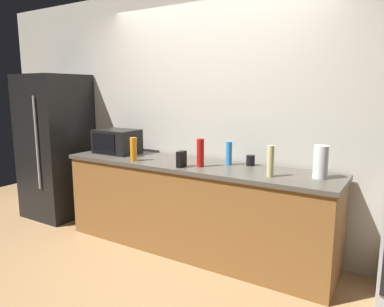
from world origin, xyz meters
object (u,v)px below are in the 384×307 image
(paper_towel_roll, at_px, (321,162))
(bottle_vinegar, at_px, (270,161))
(refrigerator, at_px, (56,146))
(bottle_spray_cleaner, at_px, (229,153))
(microwave, at_px, (117,141))
(cordless_phone, at_px, (181,159))
(bottle_hot_sauce, at_px, (200,153))
(mug_black, at_px, (250,160))
(bottle_dish_soap, at_px, (133,149))

(paper_towel_roll, distance_m, bottle_vinegar, 0.40)
(refrigerator, relative_size, bottle_spray_cleaner, 7.94)
(microwave, distance_m, cordless_phone, 1.06)
(bottle_hot_sauce, relative_size, mug_black, 2.67)
(cordless_phone, distance_m, bottle_spray_cleaner, 0.47)
(bottle_hot_sauce, relative_size, bottle_spray_cleaner, 1.17)
(bottle_spray_cleaner, relative_size, mug_black, 2.28)
(bottle_hot_sauce, bearing_deg, mug_black, 37.88)
(bottle_dish_soap, bearing_deg, cordless_phone, 0.71)
(cordless_phone, distance_m, bottle_hot_sauce, 0.19)
(bottle_spray_cleaner, distance_m, mug_black, 0.22)
(bottle_hot_sauce, height_order, mug_black, bottle_hot_sauce)
(bottle_dish_soap, relative_size, mug_black, 2.40)
(bottle_dish_soap, height_order, bottle_spray_cleaner, bottle_dish_soap)
(paper_towel_roll, height_order, bottle_vinegar, paper_towel_roll)
(refrigerator, relative_size, bottle_vinegar, 6.82)
(paper_towel_roll, relative_size, bottle_hot_sauce, 1.02)
(refrigerator, distance_m, bottle_vinegar, 2.89)
(mug_black, bearing_deg, paper_towel_roll, -13.71)
(microwave, height_order, paper_towel_roll, same)
(refrigerator, bearing_deg, cordless_phone, -5.23)
(paper_towel_roll, distance_m, cordless_phone, 1.23)
(bottle_vinegar, distance_m, mug_black, 0.46)
(microwave, relative_size, cordless_phone, 3.20)
(bottle_dish_soap, bearing_deg, bottle_hot_sauce, 8.94)
(paper_towel_roll, xyz_separation_m, cordless_phone, (-1.21, -0.24, -0.06))
(bottle_hot_sauce, distance_m, mug_black, 0.49)
(cordless_phone, height_order, mug_black, cordless_phone)
(refrigerator, xyz_separation_m, paper_towel_roll, (3.25, 0.05, 0.13))
(paper_towel_roll, relative_size, bottle_spray_cleaner, 1.19)
(bottle_vinegar, height_order, bottle_hot_sauce, bottle_hot_sauce)
(microwave, distance_m, mug_black, 1.57)
(cordless_phone, bearing_deg, paper_towel_roll, 11.72)
(microwave, xyz_separation_m, bottle_vinegar, (1.87, -0.16, -0.00))
(microwave, xyz_separation_m, bottle_dish_soap, (0.46, -0.24, -0.02))
(refrigerator, distance_m, paper_towel_roll, 3.26)
(refrigerator, bearing_deg, bottle_spray_cleaner, 3.11)
(paper_towel_roll, distance_m, bottle_spray_cleaner, 0.87)
(bottle_hot_sauce, bearing_deg, refrigerator, 177.89)
(bottle_vinegar, relative_size, mug_black, 2.66)
(bottle_hot_sauce, xyz_separation_m, mug_black, (0.38, 0.30, -0.08))
(mug_black, bearing_deg, bottle_vinegar, -46.67)
(refrigerator, distance_m, bottle_spray_cleaner, 2.39)
(refrigerator, bearing_deg, paper_towel_roll, 0.89)
(refrigerator, height_order, bottle_hot_sauce, refrigerator)
(bottle_dish_soap, bearing_deg, refrigerator, 172.47)
(bottle_vinegar, bearing_deg, paper_towel_roll, 24.45)
(cordless_phone, bearing_deg, bottle_vinegar, 5.43)
(mug_black, bearing_deg, refrigerator, -175.21)
(refrigerator, height_order, bottle_spray_cleaner, refrigerator)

